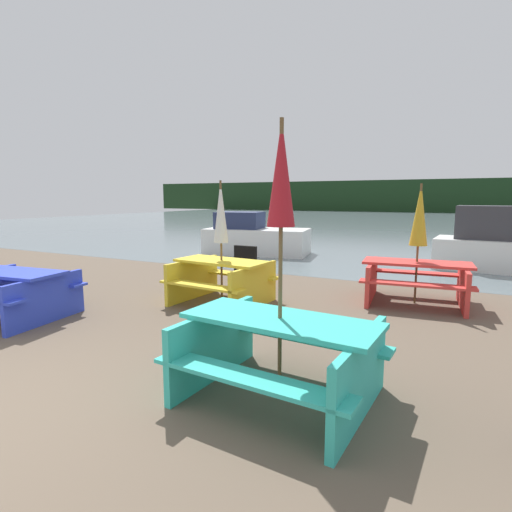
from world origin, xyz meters
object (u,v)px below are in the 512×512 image
at_px(umbrella_crimson, 281,178).
at_px(boat, 254,238).
at_px(picnic_table_teal, 280,350).
at_px(picnic_table_blue, 9,289).
at_px(umbrella_white, 221,213).
at_px(picnic_table_yellow, 222,278).
at_px(picnic_table_red, 416,278).
at_px(umbrella_gold, 420,216).
at_px(signboard, 245,262).

relative_size(umbrella_crimson, boat, 0.71).
height_order(picnic_table_teal, picnic_table_blue, picnic_table_teal).
bearing_deg(umbrella_white, picnic_table_yellow, -90.90).
bearing_deg(umbrella_white, picnic_table_teal, -49.63).
distance_m(picnic_table_blue, umbrella_crimson, 4.90).
xyz_separation_m(picnic_table_blue, picnic_table_yellow, (2.43, 2.18, 0.00)).
bearing_deg(picnic_table_red, picnic_table_blue, -145.92).
bearing_deg(picnic_table_yellow, picnic_table_red, 26.51).
xyz_separation_m(umbrella_white, umbrella_gold, (3.01, 1.50, -0.04)).
height_order(picnic_table_teal, signboard, picnic_table_teal).
distance_m(picnic_table_yellow, umbrella_gold, 3.53).
xyz_separation_m(boat, signboard, (1.67, -3.73, -0.15)).
relative_size(picnic_table_yellow, picnic_table_red, 0.91).
height_order(picnic_table_blue, picnic_table_red, picnic_table_red).
distance_m(boat, signboard, 4.09).
bearing_deg(boat, picnic_table_blue, -100.25).
relative_size(picnic_table_teal, boat, 0.53).
height_order(picnic_table_teal, picnic_table_yellow, picnic_table_yellow).
xyz_separation_m(picnic_table_red, umbrella_white, (-3.01, -1.50, 1.12)).
xyz_separation_m(umbrella_white, signboard, (-0.63, 2.05, -1.19)).
relative_size(picnic_table_teal, picnic_table_yellow, 1.10).
distance_m(umbrella_gold, umbrella_crimson, 4.20).
height_order(picnic_table_blue, signboard, signboard).
relative_size(umbrella_white, signboard, 2.81).
relative_size(picnic_table_red, umbrella_crimson, 0.75).
bearing_deg(signboard, umbrella_white, -72.93).
height_order(picnic_table_blue, boat, boat).
relative_size(picnic_table_blue, boat, 0.53).
bearing_deg(boat, picnic_table_yellow, -77.64).
xyz_separation_m(picnic_table_teal, picnic_table_yellow, (-2.20, 2.59, -0.00)).
xyz_separation_m(picnic_table_teal, signboard, (-2.83, 4.64, -0.08)).
height_order(picnic_table_red, boat, boat).
bearing_deg(umbrella_crimson, signboard, 121.38).
distance_m(picnic_table_red, umbrella_white, 3.54).
bearing_deg(picnic_table_teal, umbrella_crimson, -153.43).
xyz_separation_m(picnic_table_blue, signboard, (1.80, 4.23, -0.07)).
height_order(picnic_table_yellow, boat, boat).
distance_m(picnic_table_red, umbrella_crimson, 4.45).
distance_m(umbrella_white, umbrella_gold, 3.36).
xyz_separation_m(picnic_table_blue, umbrella_white, (2.43, 2.18, 1.12)).
distance_m(picnic_table_yellow, umbrella_white, 1.12).
relative_size(picnic_table_teal, picnic_table_red, 1.00).
bearing_deg(picnic_table_yellow, picnic_table_blue, -138.13).
xyz_separation_m(picnic_table_yellow, signboard, (-0.63, 2.05, -0.08)).
bearing_deg(signboard, picnic_table_yellow, -72.93).
bearing_deg(picnic_table_teal, picnic_table_blue, 174.91).
xyz_separation_m(picnic_table_red, umbrella_gold, (0.00, -0.00, 1.07)).
bearing_deg(picnic_table_blue, picnic_table_red, 34.08).
bearing_deg(picnic_table_teal, boat, 118.25).
relative_size(umbrella_gold, signboard, 2.74).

